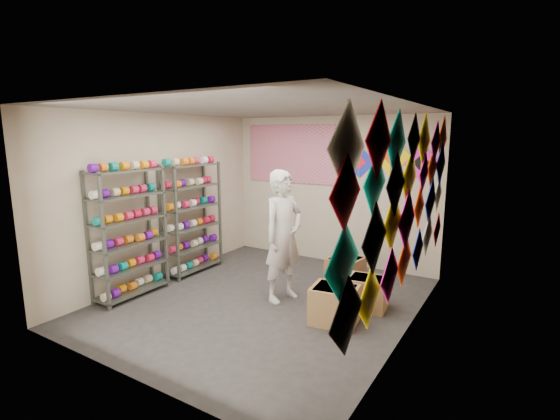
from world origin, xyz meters
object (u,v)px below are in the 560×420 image
Objects in this scene: shelf_rack_front at (129,234)px; shelf_rack_back at (192,218)px; shopkeeper at (283,236)px; carton_b at (367,293)px; carton_c at (345,272)px; carton_a at (335,305)px.

shelf_rack_front is 1.30m from shelf_rack_back.
shelf_rack_back is at bearing 97.48° from shopkeeper.
shopkeeper is at bearing -169.40° from carton_b.
carton_b is 0.86m from carton_c.
shelf_rack_front is at bearing 132.41° from shopkeeper.
shelf_rack_back reaches higher than carton_c.
shelf_rack_front is 3.62× the size of carton_c.
shelf_rack_front reaches higher than shopkeeper.
shopkeeper is at bearing 153.94° from carton_a.
carton_a is 1.09× the size of carton_c.
carton_c is at bearing 38.60° from shelf_rack_front.
shelf_rack_front is 3.51m from carton_b.
shelf_rack_back is at bearing 176.37° from carton_b.
carton_c is (-0.58, 0.63, 0.01)m from carton_b.
carton_a is at bearing -112.63° from carton_b.
carton_b is at bearing -39.65° from carton_c.
shelf_rack_back is 3.62× the size of carton_c.
carton_b is 1.01× the size of carton_c.
shopkeeper is 1.40m from carton_b.
carton_a is at bearing 14.48° from shelf_rack_front.
carton_c is at bearing -16.44° from shopkeeper.
carton_a is (2.94, 0.76, -0.71)m from shelf_rack_front.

